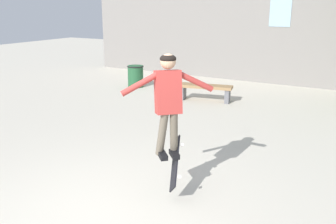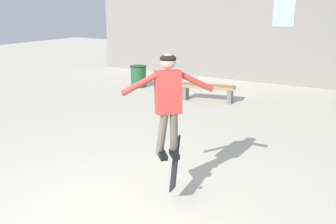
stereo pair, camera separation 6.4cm
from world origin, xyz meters
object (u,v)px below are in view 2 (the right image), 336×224
(park_bench, at_px, (207,90))
(skater, at_px, (168,97))
(skateboard_flipping, at_px, (175,163))
(trash_bin, at_px, (138,76))

(park_bench, bearing_deg, skater, -82.72)
(skateboard_flipping, bearing_deg, park_bench, 177.07)
(park_bench, relative_size, skater, 1.09)
(trash_bin, xyz_separation_m, skater, (4.59, -5.80, 1.07))
(trash_bin, relative_size, skater, 0.49)
(park_bench, height_order, skater, skater)
(park_bench, xyz_separation_m, skateboard_flipping, (1.91, -5.21, 0.16))
(skater, bearing_deg, park_bench, 155.50)
(park_bench, height_order, skateboard_flipping, skateboard_flipping)
(park_bench, distance_m, trash_bin, 2.84)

